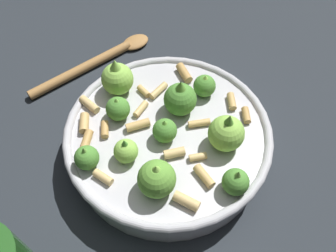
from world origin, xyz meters
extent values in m
plane|color=#23282D|center=(0.00, 0.00, 0.00)|extent=(2.40, 2.40, 0.00)
cylinder|color=#B7B7BC|center=(0.00, 0.00, 0.02)|extent=(0.27, 0.27, 0.05)
torus|color=#B7B7BC|center=(0.00, 0.00, 0.05)|extent=(0.28, 0.28, 0.01)
sphere|color=#609E38|center=(-0.03, -0.08, 0.07)|extent=(0.05, 0.05, 0.05)
cone|color=#8CC64C|center=(-0.03, -0.08, 0.09)|extent=(0.02, 0.02, 0.02)
sphere|color=#8CC64C|center=(0.07, -0.04, 0.07)|extent=(0.05, 0.05, 0.05)
cone|color=#609E38|center=(0.07, -0.04, 0.10)|extent=(0.02, 0.02, 0.02)
sphere|color=#4C8933|center=(-0.06, 0.04, 0.07)|extent=(0.03, 0.03, 0.03)
cone|color=#75B247|center=(-0.06, 0.04, 0.08)|extent=(0.01, 0.01, 0.01)
sphere|color=#4C8933|center=(0.06, 0.05, 0.07)|extent=(0.03, 0.03, 0.03)
cone|color=#8CC64C|center=(0.06, 0.05, 0.08)|extent=(0.02, 0.02, 0.01)
sphere|color=#4C8933|center=(-0.11, -0.03, 0.07)|extent=(0.03, 0.03, 0.03)
cone|color=#75B247|center=(-0.11, -0.03, 0.08)|extent=(0.01, 0.01, 0.01)
sphere|color=#4C8933|center=(0.02, 0.03, 0.07)|extent=(0.05, 0.05, 0.05)
cone|color=#609E38|center=(0.02, 0.03, 0.10)|extent=(0.02, 0.02, 0.02)
sphere|color=#4C8933|center=(-0.01, -0.01, 0.07)|extent=(0.03, 0.03, 0.03)
cone|color=#609E38|center=(-0.01, -0.01, 0.08)|extent=(0.02, 0.02, 0.01)
sphere|color=#4C8933|center=(0.06, -0.10, 0.07)|extent=(0.03, 0.03, 0.03)
cone|color=#75B247|center=(0.06, -0.10, 0.08)|extent=(0.01, 0.01, 0.02)
sphere|color=#8CC64C|center=(-0.06, 0.09, 0.07)|extent=(0.05, 0.05, 0.05)
cone|color=#8CC64C|center=(-0.06, 0.09, 0.10)|extent=(0.02, 0.02, 0.02)
sphere|color=#8CC64C|center=(-0.06, -0.03, 0.07)|extent=(0.03, 0.03, 0.03)
cone|color=#4C8933|center=(-0.06, -0.03, 0.08)|extent=(0.01, 0.01, 0.01)
cylinder|color=tan|center=(0.10, 0.03, 0.05)|extent=(0.01, 0.03, 0.01)
cylinder|color=tan|center=(0.11, 0.00, 0.05)|extent=(0.01, 0.03, 0.01)
cylinder|color=tan|center=(-0.11, 0.03, 0.06)|extent=(0.02, 0.03, 0.01)
cylinder|color=tan|center=(0.04, 0.00, 0.05)|extent=(0.03, 0.01, 0.01)
cylinder|color=tan|center=(0.03, -0.05, 0.05)|extent=(0.02, 0.01, 0.01)
cylinder|color=tan|center=(-0.08, 0.01, 0.05)|extent=(0.01, 0.02, 0.01)
cylinder|color=tan|center=(-0.10, 0.06, 0.06)|extent=(0.03, 0.03, 0.01)
cylinder|color=tan|center=(-0.11, 0.00, 0.06)|extent=(0.02, 0.03, 0.01)
cylinder|color=tan|center=(-0.04, 0.01, 0.06)|extent=(0.03, 0.02, 0.01)
cylinder|color=tan|center=(-0.09, -0.06, 0.05)|extent=(0.03, 0.03, 0.01)
cylinder|color=tan|center=(-0.02, 0.07, 0.05)|extent=(0.02, 0.02, 0.01)
cylinder|color=tan|center=(-0.03, 0.04, 0.05)|extent=(0.02, 0.03, 0.01)
cylinder|color=tan|center=(0.00, 0.07, 0.05)|extent=(0.03, 0.03, 0.01)
cylinder|color=tan|center=(0.00, -0.04, 0.06)|extent=(0.03, 0.01, 0.01)
cylinder|color=tan|center=(0.04, 0.10, 0.06)|extent=(0.02, 0.04, 0.01)
cylinder|color=tan|center=(0.03, -0.08, 0.06)|extent=(0.02, 0.03, 0.01)
cylinder|color=tan|center=(0.00, -0.11, 0.06)|extent=(0.03, 0.03, 0.01)
cylinder|color=#9E703D|center=(-0.11, 0.19, 0.01)|extent=(0.18, 0.10, 0.02)
ellipsoid|color=#9E703D|center=(-0.01, 0.24, 0.01)|extent=(0.06, 0.06, 0.01)
camera|label=1|loc=(-0.05, -0.27, 0.44)|focal=37.19mm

